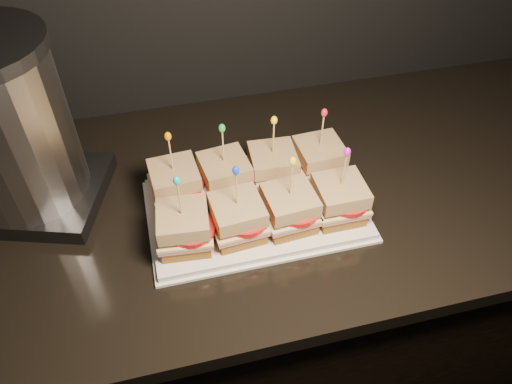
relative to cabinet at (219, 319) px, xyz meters
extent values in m
cube|color=black|center=(0.00, 0.00, 0.00)|extent=(2.31, 0.63, 0.84)
cube|color=black|center=(0.00, 0.00, 0.44)|extent=(2.35, 0.67, 0.03)
cube|color=white|center=(0.08, -0.06, 0.46)|extent=(0.39, 0.24, 0.02)
cube|color=white|center=(0.08, -0.06, 0.46)|extent=(0.41, 0.26, 0.01)
cube|color=#573513|center=(-0.06, -0.01, 0.48)|extent=(0.09, 0.09, 0.02)
cube|color=#CD6360|center=(-0.06, -0.01, 0.50)|extent=(0.10, 0.10, 0.01)
cube|color=#F2D995|center=(-0.06, -0.01, 0.50)|extent=(0.10, 0.10, 0.01)
cylinder|color=red|center=(-0.05, -0.01, 0.51)|extent=(0.08, 0.08, 0.01)
cube|color=brown|center=(-0.06, -0.01, 0.53)|extent=(0.09, 0.09, 0.03)
cylinder|color=tan|center=(-0.06, -0.01, 0.58)|extent=(0.00, 0.00, 0.09)
ellipsoid|color=orange|center=(-0.06, -0.01, 0.62)|extent=(0.01, 0.01, 0.02)
cube|color=#573513|center=(0.04, -0.01, 0.48)|extent=(0.09, 0.09, 0.02)
cube|color=#CD6360|center=(0.04, -0.01, 0.50)|extent=(0.10, 0.10, 0.01)
cube|color=#F2D995|center=(0.04, -0.01, 0.50)|extent=(0.10, 0.10, 0.01)
cylinder|color=red|center=(0.05, -0.01, 0.51)|extent=(0.08, 0.08, 0.01)
cube|color=brown|center=(0.04, -0.01, 0.53)|extent=(0.10, 0.10, 0.03)
cylinder|color=tan|center=(0.04, -0.01, 0.58)|extent=(0.00, 0.00, 0.09)
ellipsoid|color=green|center=(0.04, -0.01, 0.62)|extent=(0.01, 0.01, 0.02)
cube|color=#573513|center=(0.13, -0.01, 0.48)|extent=(0.09, 0.09, 0.02)
cube|color=#CD6360|center=(0.13, -0.01, 0.50)|extent=(0.10, 0.09, 0.01)
cube|color=#F2D995|center=(0.13, -0.01, 0.50)|extent=(0.10, 0.10, 0.01)
cylinder|color=red|center=(0.14, -0.01, 0.51)|extent=(0.08, 0.08, 0.01)
cube|color=brown|center=(0.13, -0.01, 0.53)|extent=(0.09, 0.09, 0.03)
cylinder|color=tan|center=(0.13, -0.01, 0.58)|extent=(0.00, 0.00, 0.09)
ellipsoid|color=yellow|center=(0.13, -0.01, 0.62)|extent=(0.01, 0.01, 0.02)
cube|color=#573513|center=(0.22, -0.01, 0.48)|extent=(0.09, 0.09, 0.02)
cube|color=#CD6360|center=(0.22, -0.01, 0.50)|extent=(0.10, 0.09, 0.01)
cube|color=#F2D995|center=(0.22, -0.01, 0.50)|extent=(0.10, 0.10, 0.01)
cylinder|color=red|center=(0.24, -0.01, 0.51)|extent=(0.08, 0.08, 0.01)
cube|color=brown|center=(0.22, -0.01, 0.53)|extent=(0.09, 0.09, 0.03)
cylinder|color=tan|center=(0.22, -0.01, 0.58)|extent=(0.00, 0.00, 0.09)
ellipsoid|color=red|center=(0.22, -0.01, 0.62)|extent=(0.01, 0.01, 0.02)
cube|color=#573513|center=(-0.06, -0.12, 0.48)|extent=(0.09, 0.09, 0.02)
cube|color=#CD6360|center=(-0.06, -0.12, 0.50)|extent=(0.10, 0.10, 0.01)
cube|color=#F2D995|center=(-0.06, -0.12, 0.50)|extent=(0.10, 0.10, 0.01)
cylinder|color=red|center=(-0.05, -0.12, 0.51)|extent=(0.08, 0.08, 0.01)
cube|color=brown|center=(-0.06, -0.12, 0.53)|extent=(0.09, 0.09, 0.03)
cylinder|color=tan|center=(-0.06, -0.12, 0.58)|extent=(0.00, 0.00, 0.09)
ellipsoid|color=#06B9B0|center=(-0.06, -0.12, 0.62)|extent=(0.01, 0.01, 0.02)
cube|color=#573513|center=(0.04, -0.12, 0.48)|extent=(0.09, 0.09, 0.02)
cube|color=#CD6360|center=(0.04, -0.12, 0.50)|extent=(0.10, 0.10, 0.01)
cube|color=#F2D995|center=(0.04, -0.12, 0.50)|extent=(0.10, 0.10, 0.01)
cylinder|color=red|center=(0.05, -0.12, 0.51)|extent=(0.08, 0.08, 0.01)
cube|color=brown|center=(0.04, -0.12, 0.53)|extent=(0.09, 0.09, 0.03)
cylinder|color=tan|center=(0.04, -0.12, 0.58)|extent=(0.00, 0.00, 0.09)
ellipsoid|color=blue|center=(0.04, -0.12, 0.62)|extent=(0.01, 0.01, 0.02)
cube|color=#573513|center=(0.13, -0.12, 0.48)|extent=(0.09, 0.09, 0.02)
cube|color=#CD6360|center=(0.13, -0.12, 0.50)|extent=(0.10, 0.10, 0.01)
cube|color=#F2D995|center=(0.13, -0.12, 0.50)|extent=(0.10, 0.10, 0.01)
cylinder|color=red|center=(0.14, -0.12, 0.51)|extent=(0.08, 0.08, 0.01)
cube|color=brown|center=(0.13, -0.12, 0.53)|extent=(0.09, 0.09, 0.03)
cylinder|color=tan|center=(0.13, -0.12, 0.58)|extent=(0.00, 0.00, 0.09)
ellipsoid|color=#E7F304|center=(0.13, -0.12, 0.62)|extent=(0.01, 0.01, 0.02)
cube|color=#573513|center=(0.22, -0.12, 0.48)|extent=(0.08, 0.08, 0.02)
cube|color=#CD6360|center=(0.22, -0.12, 0.50)|extent=(0.09, 0.09, 0.01)
cube|color=#F2D995|center=(0.22, -0.12, 0.50)|extent=(0.09, 0.09, 0.01)
cylinder|color=red|center=(0.24, -0.12, 0.51)|extent=(0.08, 0.08, 0.01)
cube|color=brown|center=(0.22, -0.12, 0.53)|extent=(0.09, 0.09, 0.03)
cylinder|color=tan|center=(0.22, -0.12, 0.58)|extent=(0.00, 0.00, 0.09)
ellipsoid|color=#D015AE|center=(0.22, -0.12, 0.62)|extent=(0.01, 0.01, 0.02)
cube|color=#262628|center=(-0.32, 0.08, 0.47)|extent=(0.31, 0.29, 0.03)
cylinder|color=silver|center=(-0.32, 0.08, 0.63)|extent=(0.22, 0.22, 0.28)
camera|label=1|loc=(-0.07, -0.69, 1.15)|focal=35.00mm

